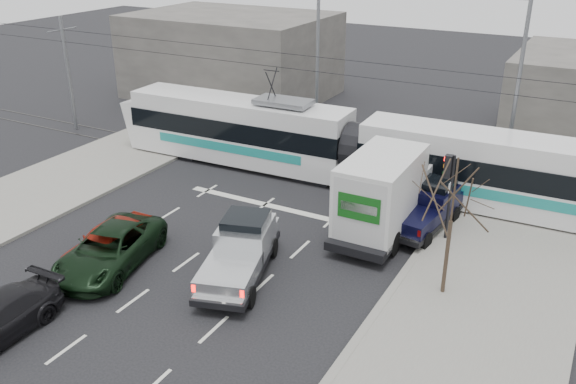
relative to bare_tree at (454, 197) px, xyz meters
The scene contains 16 objects.
ground 8.85m from the bare_tree, 161.79° to the right, with size 120.00×120.00×0.00m, color black.
sidewalk_right 4.69m from the bare_tree, 60.75° to the right, with size 6.00×60.00×0.15m, color gray.
sidewalk_left 20.11m from the bare_tree, behind, with size 6.00×60.00×0.15m, color gray.
rails 11.33m from the bare_tree, 135.38° to the left, with size 60.00×1.60×0.03m, color #33302D.
building_left 29.11m from the bare_tree, 137.92° to the left, with size 14.00×10.00×6.00m, color slate.
bare_tree is the anchor object (origin of this frame).
traffic_signal 4.28m from the bare_tree, 105.76° to the left, with size 0.44×0.44×3.60m.
street_lamp_near 11.58m from the bare_tree, 91.42° to the left, with size 2.38×0.25×9.00m.
street_lamp_far 17.97m from the bare_tree, 131.12° to the left, with size 2.38×0.25×9.00m.
catenary 10.68m from the bare_tree, 135.38° to the left, with size 60.00×0.20×7.00m.
tram 10.41m from the bare_tree, 130.62° to the left, with size 25.81×3.44×5.25m.
silver_pickup 7.82m from the bare_tree, 163.50° to the right, with size 3.39×5.80×2.00m.
box_truck 5.57m from the bare_tree, 133.90° to the left, with size 2.47×7.05×3.52m.
navy_pickup 5.94m from the bare_tree, 113.25° to the left, with size 2.29×4.85×1.97m.
green_car 12.67m from the bare_tree, 160.51° to the right, with size 2.46×5.34×1.48m, color black.
red_car 13.02m from the bare_tree, 163.66° to the right, with size 1.69×4.19×1.43m, color maroon.
Camera 1 is at (11.53, -16.02, 11.96)m, focal length 38.00 mm.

